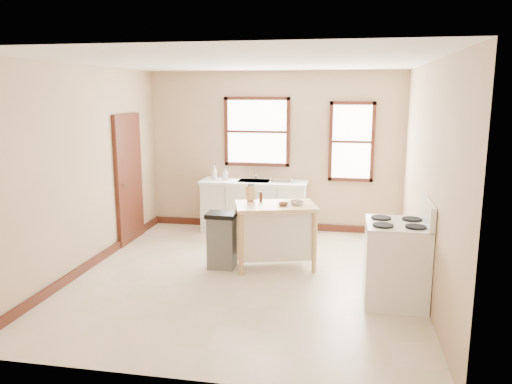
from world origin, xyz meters
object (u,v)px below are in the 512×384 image
soap_bottle_a (214,173)px  kitchen_island (275,235)px  pepper_grinder (261,197)px  bowl_c (298,203)px  trash_bin (222,240)px  bowl_b (296,202)px  gas_stove (396,251)px  bowl_a (283,204)px  soap_bottle_b (225,174)px  knife_block (251,194)px  dish_rack (282,179)px

soap_bottle_a → kitchen_island: (1.33, -1.69, -0.59)m
pepper_grinder → bowl_c: (0.54, -0.11, -0.05)m
bowl_c → trash_bin: size_ratio=0.20×
bowl_b → trash_bin: bowl_b is taller
pepper_grinder → gas_stove: size_ratio=0.12×
bowl_a → trash_bin: (-0.84, -0.14, -0.52)m
bowl_b → bowl_c: 0.08m
soap_bottle_b → gas_stove: 3.79m
knife_block → trash_bin: 0.78m
gas_stove → bowl_c: bearing=142.5°
gas_stove → bowl_b: bearing=141.0°
soap_bottle_a → bowl_c: bearing=-31.5°
soap_bottle_a → gas_stove: size_ratio=0.20×
soap_bottle_b → kitchen_island: 2.11m
pepper_grinder → gas_stove: (1.79, -1.06, -0.36)m
bowl_c → gas_stove: gas_stove is taller
kitchen_island → gas_stove: bearing=-47.2°
knife_block → gas_stove: 2.27m
pepper_grinder → bowl_a: pepper_grinder is taller
soap_bottle_a → pepper_grinder: size_ratio=1.64×
kitchen_island → dish_rack: bearing=78.5°
trash_bin → dish_rack: bearing=71.8°
soap_bottle_b → bowl_c: (1.45, -1.67, -0.09)m
soap_bottle_a → bowl_c: size_ratio=1.54×
soap_bottle_b → kitchen_island: size_ratio=0.18×
bowl_a → bowl_c: bearing=18.6°
kitchen_island → gas_stove: (1.56, -0.95, 0.16)m
soap_bottle_a → bowl_c: 2.35m
kitchen_island → bowl_c: bearing=-14.0°
knife_block → bowl_a: knife_block is taller
knife_block → bowl_a: size_ratio=1.29×
soap_bottle_b → knife_block: (0.75, -1.53, -0.02)m
soap_bottle_b → bowl_b: size_ratio=1.17×
pepper_grinder → bowl_b: size_ratio=0.87×
bowl_c → trash_bin: (-1.04, -0.20, -0.53)m
pepper_grinder → trash_bin: (-0.50, -0.31, -0.58)m
soap_bottle_a → trash_bin: 2.08m
knife_block → bowl_a: bearing=-63.0°
dish_rack → kitchen_island: dish_rack is taller
kitchen_island → bowl_b: 0.56m
bowl_a → bowl_c: bowl_c is taller
bowl_b → bowl_c: (0.03, -0.08, 0.00)m
bowl_c → soap_bottle_b: bearing=130.8°
bowl_a → bowl_c: size_ratio=0.97×
kitchen_island → trash_bin: bearing=179.0°
soap_bottle_a → trash_bin: soap_bottle_a is taller
kitchen_island → soap_bottle_b: bearing=108.0°
soap_bottle_a → trash_bin: size_ratio=0.31×
soap_bottle_b → trash_bin: soap_bottle_b is taller
knife_block → bowl_b: 0.67m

